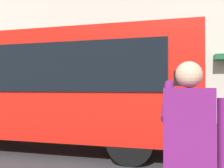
# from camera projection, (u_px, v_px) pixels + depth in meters

# --- Properties ---
(ground_plane) EXTENTS (60.00, 60.00, 0.00)m
(ground_plane) POSITION_uv_depth(u_px,v_px,m) (183.00, 156.00, 6.39)
(ground_plane) COLOR #38383A
(red_bus) EXTENTS (9.05, 2.54, 3.08)m
(red_bus) POSITION_uv_depth(u_px,v_px,m) (33.00, 86.00, 7.46)
(red_bus) COLOR red
(red_bus) RESTS_ON ground_plane
(pedestrian_photographer) EXTENTS (0.53, 0.52, 1.70)m
(pedestrian_photographer) POSITION_uv_depth(u_px,v_px,m) (190.00, 147.00, 2.18)
(pedestrian_photographer) COLOR #2D2D33
(pedestrian_photographer) RESTS_ON sidewalk_curb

